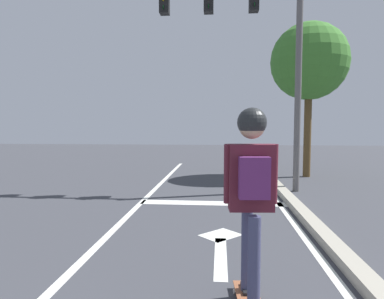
# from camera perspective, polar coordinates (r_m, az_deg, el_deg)

# --- Properties ---
(lane_line_center) EXTENTS (0.12, 20.00, 0.01)m
(lane_line_center) POSITION_cam_1_polar(r_m,az_deg,el_deg) (5.10, -15.71, -15.37)
(lane_line_center) COLOR silver
(lane_line_center) RESTS_ON ground
(lane_line_curbside) EXTENTS (0.12, 20.00, 0.01)m
(lane_line_curbside) POSITION_cam_1_polar(r_m,az_deg,el_deg) (4.97, 20.27, -16.00)
(lane_line_curbside) COLOR silver
(lane_line_curbside) RESTS_ON ground
(stop_bar) EXTENTS (3.15, 0.40, 0.01)m
(stop_bar) POSITION_cam_1_polar(r_m,az_deg,el_deg) (7.36, 3.64, -9.12)
(stop_bar) COLOR silver
(stop_bar) RESTS_ON ground
(lane_arrow_stem) EXTENTS (0.16, 1.40, 0.01)m
(lane_arrow_stem) POSITION_cam_1_polar(r_m,az_deg,el_deg) (4.54, 4.91, -17.74)
(lane_arrow_stem) COLOR silver
(lane_arrow_stem) RESTS_ON ground
(lane_arrow_head) EXTENTS (0.71, 0.71, 0.01)m
(lane_arrow_head) POSITION_cam_1_polar(r_m,az_deg,el_deg) (5.34, 4.89, -14.33)
(lane_arrow_head) COLOR silver
(lane_arrow_head) RESTS_ON ground
(curb_strip) EXTENTS (0.24, 24.00, 0.14)m
(curb_strip) POSITION_cam_1_polar(r_m,az_deg,el_deg) (5.02, 23.14, -15.07)
(curb_strip) COLOR #A49E8D
(curb_strip) RESTS_ON ground
(skater) EXTENTS (0.49, 0.64, 1.77)m
(skater) POSITION_cam_1_polar(r_m,az_deg,el_deg) (3.04, 10.12, -4.90)
(skater) COLOR #424568
(skater) RESTS_ON skateboard
(traffic_signal_mast) EXTENTS (4.59, 0.34, 5.44)m
(traffic_signal_mast) POSITION_cam_1_polar(r_m,az_deg,el_deg) (8.99, 9.18, 19.19)
(traffic_signal_mast) COLOR #615E5D
(traffic_signal_mast) RESTS_ON ground
(roadside_tree) EXTENTS (2.46, 2.46, 4.97)m
(roadside_tree) POSITION_cam_1_polar(r_m,az_deg,el_deg) (11.70, 19.38, 13.89)
(roadside_tree) COLOR brown
(roadside_tree) RESTS_ON ground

